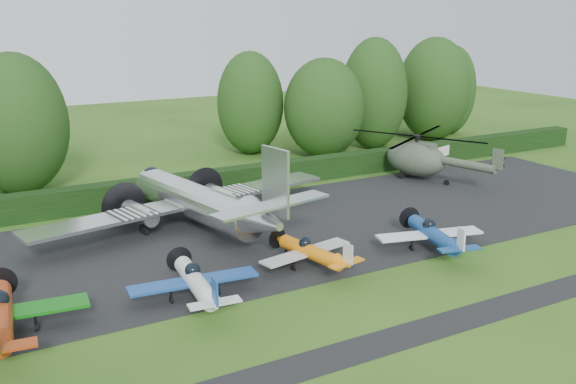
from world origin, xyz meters
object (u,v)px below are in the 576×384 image
light_plane_orange (311,252)px  sign_board (446,151)px  light_plane_red (0,315)px  helicopter (417,156)px  light_plane_white (196,282)px  light_plane_blue (433,234)px  transport_plane (197,202)px

light_plane_orange → sign_board: size_ratio=2.06×
light_plane_red → helicopter: (36.09, 13.97, 0.89)m
light_plane_white → helicopter: size_ratio=0.50×
light_plane_orange → light_plane_blue: size_ratio=0.90×
sign_board → light_plane_blue: bearing=-117.8°
light_plane_red → light_plane_orange: light_plane_red is taller
light_plane_white → helicopter: (26.67, 14.38, 1.06)m
light_plane_red → helicopter: size_ratio=0.57×
transport_plane → light_plane_blue: size_ratio=3.18×
light_plane_blue → sign_board: (17.51, 18.07, 0.10)m
light_plane_red → sign_board: light_plane_red is taller
light_plane_white → light_plane_orange: 7.70m
light_plane_red → light_plane_white: 9.42m
light_plane_orange → sign_board: (25.72, 16.72, 0.22)m
light_plane_blue → sign_board: size_ratio=2.29×
light_plane_white → transport_plane: bearing=63.3°
transport_plane → light_plane_orange: transport_plane is taller
light_plane_red → sign_board: (42.76, 17.35, -0.06)m
helicopter → sign_board: helicopter is taller
transport_plane → helicopter: transport_plane is taller
light_plane_orange → transport_plane: bearing=121.0°
light_plane_white → sign_board: size_ratio=2.27×
transport_plane → helicopter: size_ratio=1.59×
transport_plane → sign_board: transport_plane is taller
helicopter → sign_board: size_ratio=4.57×
sign_board → light_plane_red: bearing=-141.6°
transport_plane → sign_board: size_ratio=7.29×
light_plane_red → light_plane_orange: (17.04, 0.62, -0.27)m
light_plane_white → sign_board: 37.79m
light_plane_orange → light_plane_blue: 8.32m
light_plane_blue → helicopter: 18.28m
light_plane_red → helicopter: 38.71m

